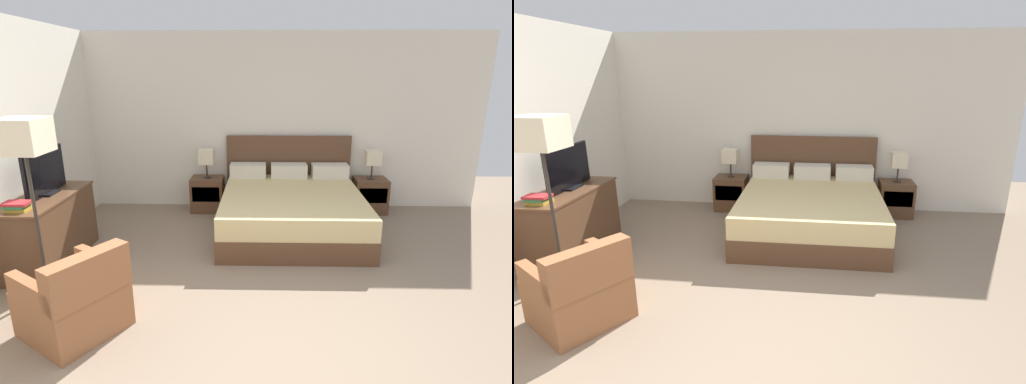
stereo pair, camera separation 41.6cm
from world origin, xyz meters
The scene contains 14 objects.
wall_back centered at (0.00, 3.94, 1.33)m, with size 6.63×0.06×2.66m, color silver.
wall_left centered at (-2.75, 1.66, 1.33)m, with size 0.06×5.71×2.66m, color silver.
bed centered at (0.35, 2.88, 0.30)m, with size 1.91×2.10×1.14m.
nightstand_left centered at (-0.90, 3.65, 0.26)m, with size 0.49×0.41×0.52m.
nightstand_right centered at (1.61, 3.65, 0.26)m, with size 0.49×0.41×0.52m.
table_lamp_left centered at (-0.90, 3.65, 0.84)m, with size 0.22×0.22×0.43m.
table_lamp_right centered at (1.61, 3.65, 0.84)m, with size 0.22×0.22×0.43m.
dresser centered at (-2.42, 1.84, 0.40)m, with size 0.54×1.30×0.78m.
tv centered at (-2.42, 1.93, 1.02)m, with size 0.18×0.78×0.50m.
book_red_cover centered at (-2.42, 1.38, 0.80)m, with size 0.22×0.17×0.03m, color gold.
book_blue_cover centered at (-2.43, 1.38, 0.82)m, with size 0.19×0.19×0.03m, color #2D7042.
book_small_top centered at (-2.43, 1.38, 0.85)m, with size 0.25×0.16×0.03m, color #B7282D.
armchair_by_window centered at (-1.55, 0.57, 0.28)m, with size 0.95×0.94×0.76m.
floor_lamp centered at (-2.12, 1.15, 1.47)m, with size 0.39×0.39×1.70m.
Camera 2 is at (0.42, -2.23, 2.08)m, focal length 28.00 mm.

